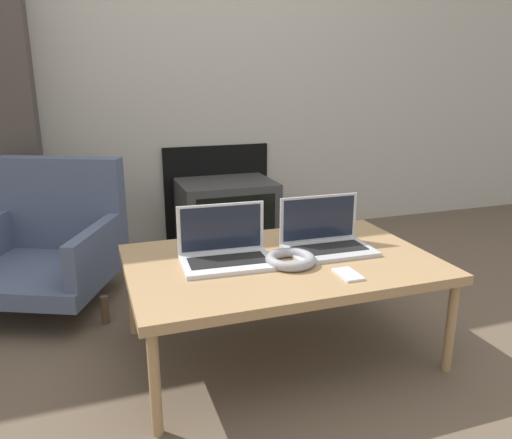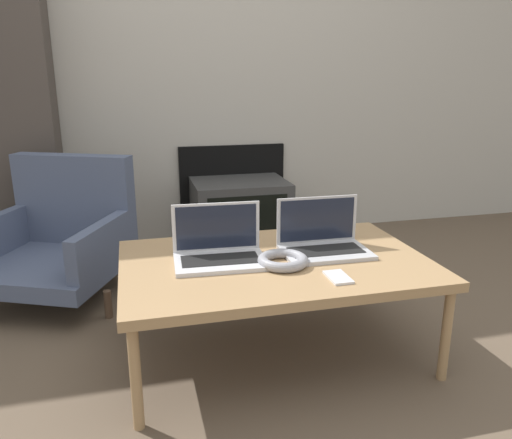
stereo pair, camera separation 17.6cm
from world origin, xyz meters
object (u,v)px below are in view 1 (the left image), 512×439
headphones (290,259)px  tv (227,214)px  phone (348,274)px  laptop_left (225,250)px  armchair (49,240)px  laptop_right (326,239)px

headphones → tv: bearing=84.2°
headphones → phone: 0.23m
laptop_left → phone: 0.47m
laptop_left → armchair: bearing=133.5°
laptop_left → laptop_right: 0.42m
laptop_left → tv: bearing=77.3°
phone → tv: tv is taller
tv → laptop_right: bearing=-87.3°
headphones → armchair: size_ratio=0.22×
laptop_left → headphones: laptop_left is taller
laptop_right → armchair: bearing=145.3°
laptop_right → laptop_left: bearing=-178.9°
laptop_left → phone: size_ratio=2.93×
tv → headphones: bearing=-95.8°
laptop_right → phone: (-0.05, -0.28, -0.04)m
laptop_left → laptop_right: size_ratio=1.02×
laptop_left → phone: bearing=-34.0°
phone → armchair: armchair is taller
laptop_right → headphones: laptop_right is taller
laptop_right → tv: laptop_right is taller
laptop_left → armchair: (-0.68, 0.79, -0.14)m
laptop_right → headphones: 0.23m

